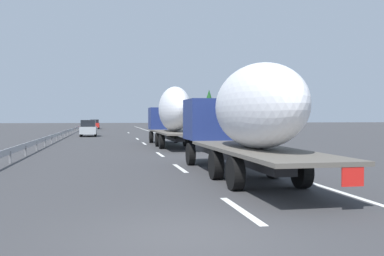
% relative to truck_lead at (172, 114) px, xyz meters
% --- Properties ---
extents(ground_plane, '(260.00, 260.00, 0.00)m').
position_rel_truck_lead_xyz_m(ground_plane, '(14.83, 3.60, -2.54)').
color(ground_plane, '#38383A').
extents(lane_stripe_0, '(3.20, 0.20, 0.01)m').
position_rel_truck_lead_xyz_m(lane_stripe_0, '(-23.17, 1.80, -2.53)').
color(lane_stripe_0, white).
rests_on(lane_stripe_0, ground_plane).
extents(lane_stripe_1, '(3.20, 0.20, 0.01)m').
position_rel_truck_lead_xyz_m(lane_stripe_1, '(-14.37, 1.80, -2.53)').
color(lane_stripe_1, white).
rests_on(lane_stripe_1, ground_plane).
extents(lane_stripe_2, '(3.20, 0.20, 0.01)m').
position_rel_truck_lead_xyz_m(lane_stripe_2, '(-7.09, 1.80, -2.53)').
color(lane_stripe_2, white).
rests_on(lane_stripe_2, ground_plane).
extents(lane_stripe_3, '(3.20, 0.20, 0.01)m').
position_rel_truck_lead_xyz_m(lane_stripe_3, '(4.10, 1.80, -2.53)').
color(lane_stripe_3, white).
rests_on(lane_stripe_3, ground_plane).
extents(lane_stripe_4, '(3.20, 0.20, 0.01)m').
position_rel_truck_lead_xyz_m(lane_stripe_4, '(12.41, 1.80, -2.53)').
color(lane_stripe_4, white).
rests_on(lane_stripe_4, ground_plane).
extents(lane_stripe_5, '(3.20, 0.20, 0.01)m').
position_rel_truck_lead_xyz_m(lane_stripe_5, '(30.35, 1.80, -2.53)').
color(lane_stripe_5, white).
rests_on(lane_stripe_5, ground_plane).
extents(edge_line_right, '(110.00, 0.20, 0.01)m').
position_rel_truck_lead_xyz_m(edge_line_right, '(19.83, -1.90, -2.53)').
color(edge_line_right, white).
rests_on(edge_line_right, ground_plane).
extents(truck_lead, '(13.77, 2.55, 4.53)m').
position_rel_truck_lead_xyz_m(truck_lead, '(0.00, 0.00, 0.00)').
color(truck_lead, navy).
rests_on(truck_lead, ground_plane).
extents(truck_trailing, '(13.31, 2.55, 4.05)m').
position_rel_truck_lead_xyz_m(truck_trailing, '(-17.89, -0.00, -0.20)').
color(truck_trailing, navy).
rests_on(truck_trailing, ground_plane).
extents(car_red_compact, '(4.40, 1.80, 1.83)m').
position_rel_truck_lead_xyz_m(car_red_compact, '(53.34, 7.19, -1.61)').
color(car_red_compact, red).
rests_on(car_red_compact, ground_plane).
extents(car_silver_hatch, '(4.71, 1.85, 1.93)m').
position_rel_truck_lead_xyz_m(car_silver_hatch, '(19.36, 7.06, -1.57)').
color(car_silver_hatch, '#ADB2B7').
rests_on(car_silver_hatch, ground_plane).
extents(road_sign, '(0.10, 0.90, 3.41)m').
position_rel_truck_lead_xyz_m(road_sign, '(20.84, -3.10, -0.19)').
color(road_sign, gray).
rests_on(road_sign, ground_plane).
extents(tree_0, '(3.57, 3.57, 7.19)m').
position_rel_truck_lead_xyz_m(tree_0, '(39.57, -6.11, 2.02)').
color(tree_0, '#472D19').
rests_on(tree_0, ground_plane).
extents(tree_1, '(2.57, 2.57, 5.32)m').
position_rel_truck_lead_xyz_m(tree_1, '(13.85, -6.26, 0.72)').
color(tree_1, '#472D19').
rests_on(tree_1, ground_plane).
extents(tree_2, '(3.20, 3.20, 4.82)m').
position_rel_truck_lead_xyz_m(tree_2, '(41.73, -7.32, 0.51)').
color(tree_2, '#472D19').
rests_on(tree_2, ground_plane).
extents(tree_3, '(2.50, 2.50, 6.41)m').
position_rel_truck_lead_xyz_m(tree_3, '(42.87, -8.96, 1.59)').
color(tree_3, '#472D19').
rests_on(tree_3, ground_plane).
extents(tree_4, '(3.13, 3.13, 5.60)m').
position_rel_truck_lead_xyz_m(tree_4, '(8.54, -6.42, 0.90)').
color(tree_4, '#472D19').
rests_on(tree_4, ground_plane).
extents(guardrail_median, '(94.00, 0.10, 0.76)m').
position_rel_truck_lead_xyz_m(guardrail_median, '(17.83, 9.60, -1.96)').
color(guardrail_median, '#9EA0A5').
rests_on(guardrail_median, ground_plane).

